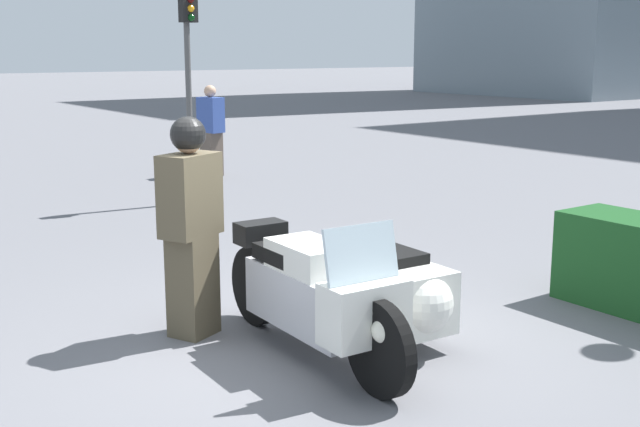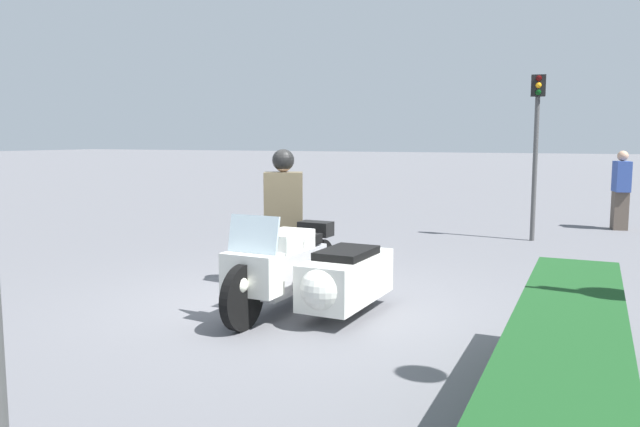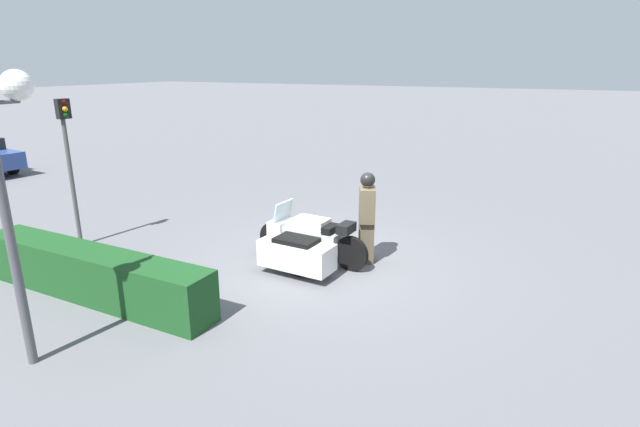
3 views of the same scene
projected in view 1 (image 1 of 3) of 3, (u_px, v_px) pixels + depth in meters
name	position (u px, v px, depth m)	size (l,w,h in m)	color
ground_plane	(278.00, 343.00, 6.54)	(160.00, 160.00, 0.00)	slate
police_motorcycle	(352.00, 291.00, 6.35)	(2.47, 1.40, 1.17)	black
officer_rider	(191.00, 222.00, 6.56)	(0.48, 0.58, 1.83)	brown
traffic_light_far	(189.00, 67.00, 12.07)	(0.23, 0.28, 3.15)	#4C4C4C
pedestrian_bystander	(211.00, 131.00, 15.07)	(0.53, 0.39, 1.70)	brown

